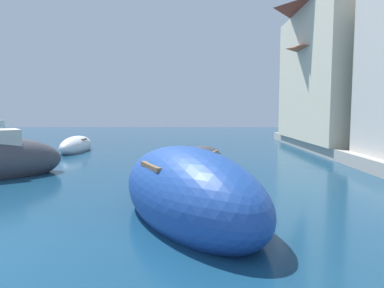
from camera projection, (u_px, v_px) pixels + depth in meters
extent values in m
ellipsoid|color=#3F3F47|center=(202.00, 163.00, 12.76)|extent=(2.25, 3.37, 1.17)
cube|color=brown|center=(202.00, 152.00, 12.72)|extent=(1.19, 0.93, 0.08)
ellipsoid|color=#1E479E|center=(188.00, 193.00, 7.23)|extent=(4.03, 5.44, 1.89)
cube|color=brown|center=(188.00, 164.00, 7.17)|extent=(1.95, 1.62, 0.08)
ellipsoid|color=white|center=(76.00, 146.00, 18.87)|extent=(1.21, 3.76, 1.06)
cube|color=brown|center=(76.00, 139.00, 18.83)|extent=(0.95, 0.76, 0.08)
cube|color=beige|center=(359.00, 95.00, 19.51)|extent=(5.51, 6.68, 5.00)
pyramid|color=#B25638|center=(362.00, 39.00, 19.22)|extent=(5.84, 7.09, 0.99)
cube|color=beige|center=(356.00, 75.00, 19.89)|extent=(6.32, 9.35, 7.30)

